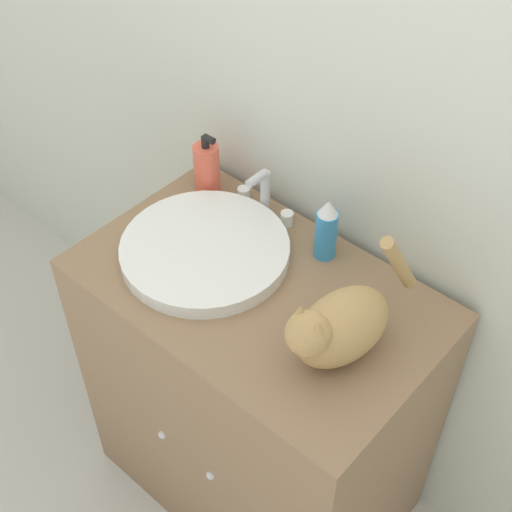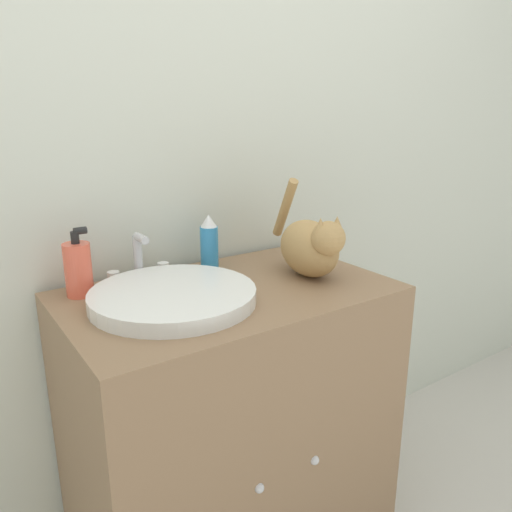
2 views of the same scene
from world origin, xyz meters
name	(u,v)px [view 2 (image 2 of 2)]	position (x,y,z in m)	size (l,w,h in m)	color
wall_back	(171,131)	(0.00, 0.56, 1.25)	(6.00, 0.05, 2.50)	silver
vanity_cabinet	(231,433)	(0.00, 0.26, 0.43)	(0.84, 0.53, 0.86)	#8C6B4C
sink_basin	(173,296)	(-0.16, 0.25, 0.88)	(0.40, 0.40, 0.04)	white
faucet	(139,261)	(-0.16, 0.46, 0.91)	(0.17, 0.08, 0.13)	silver
cat	(311,245)	(0.25, 0.23, 0.95)	(0.17, 0.35, 0.26)	tan
soap_bottle	(78,269)	(-0.32, 0.43, 0.93)	(0.07, 0.07, 0.17)	#EF6047
spray_bottle	(209,243)	(0.05, 0.44, 0.94)	(0.05, 0.05, 0.16)	#338CCC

